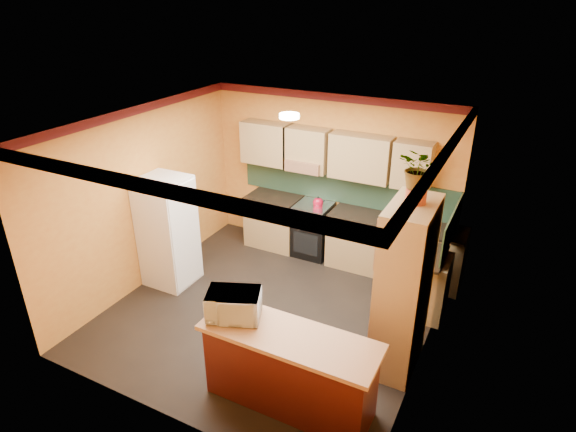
# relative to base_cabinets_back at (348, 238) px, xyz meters

# --- Properties ---
(room_shell) EXTENTS (4.24, 4.24, 2.72)m
(room_shell) POSITION_rel_base_cabinets_back_xyz_m (-0.45, -1.52, 1.65)
(room_shell) COLOR black
(room_shell) RESTS_ON ground
(base_cabinets_back) EXTENTS (3.65, 0.60, 0.88)m
(base_cabinets_back) POSITION_rel_base_cabinets_back_xyz_m (0.00, 0.00, 0.00)
(base_cabinets_back) COLOR tan
(base_cabinets_back) RESTS_ON ground
(countertop_back) EXTENTS (3.65, 0.62, 0.04)m
(countertop_back) POSITION_rel_base_cabinets_back_xyz_m (0.00, -0.00, 0.46)
(countertop_back) COLOR black
(countertop_back) RESTS_ON base_cabinets_back
(stove) EXTENTS (0.58, 0.58, 0.91)m
(stove) POSITION_rel_base_cabinets_back_xyz_m (-0.62, -0.00, 0.02)
(stove) COLOR black
(stove) RESTS_ON ground
(kettle) EXTENTS (0.21, 0.21, 0.18)m
(kettle) POSITION_rel_base_cabinets_back_xyz_m (-0.53, -0.05, 0.56)
(kettle) COLOR #AE0B28
(kettle) RESTS_ON stove
(sink) EXTENTS (0.48, 0.40, 0.03)m
(sink) POSITION_rel_base_cabinets_back_xyz_m (0.78, 0.00, 0.50)
(sink) COLOR silver
(sink) RESTS_ON countertop_back
(base_cabinets_right) EXTENTS (0.60, 0.80, 0.88)m
(base_cabinets_right) POSITION_rel_base_cabinets_back_xyz_m (1.33, -0.82, 0.00)
(base_cabinets_right) COLOR tan
(base_cabinets_right) RESTS_ON ground
(countertop_right) EXTENTS (0.62, 0.80, 0.04)m
(countertop_right) POSITION_rel_base_cabinets_back_xyz_m (1.33, -0.82, 0.46)
(countertop_right) COLOR black
(countertop_right) RESTS_ON base_cabinets_right
(fridge) EXTENTS (0.68, 0.66, 1.70)m
(fridge) POSITION_rel_base_cabinets_back_xyz_m (-2.22, -1.77, 0.41)
(fridge) COLOR white
(fridge) RESTS_ON ground
(pantry) EXTENTS (0.48, 0.90, 2.10)m
(pantry) POSITION_rel_base_cabinets_back_xyz_m (1.38, -1.97, 0.61)
(pantry) COLOR tan
(pantry) RESTS_ON ground
(fern_pot) EXTENTS (0.22, 0.22, 0.16)m
(fern_pot) POSITION_rel_base_cabinets_back_xyz_m (1.38, -1.92, 1.74)
(fern_pot) COLOR #A34227
(fern_pot) RESTS_ON pantry
(fern) EXTENTS (0.49, 0.47, 0.43)m
(fern) POSITION_rel_base_cabinets_back_xyz_m (1.38, -1.92, 2.04)
(fern) COLOR tan
(fern) RESTS_ON fern_pot
(breakfast_bar) EXTENTS (1.80, 0.55, 0.88)m
(breakfast_bar) POSITION_rel_base_cabinets_back_xyz_m (0.53, -3.15, 0.00)
(breakfast_bar) COLOR #461410
(breakfast_bar) RESTS_ON ground
(bar_top) EXTENTS (1.90, 0.65, 0.05)m
(bar_top) POSITION_rel_base_cabinets_back_xyz_m (0.53, -3.15, 0.47)
(bar_top) COLOR tan
(bar_top) RESTS_ON breakfast_bar
(microwave) EXTENTS (0.67, 0.57, 0.31)m
(microwave) POSITION_rel_base_cabinets_back_xyz_m (-0.14, -3.15, 0.65)
(microwave) COLOR white
(microwave) RESTS_ON bar_top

